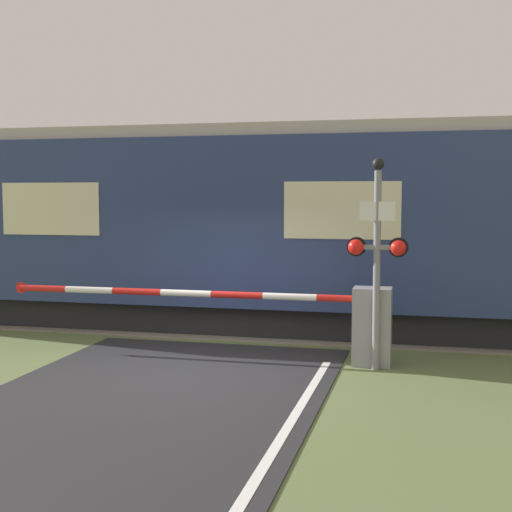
# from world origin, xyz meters

# --- Properties ---
(ground_plane) EXTENTS (80.00, 80.00, 0.00)m
(ground_plane) POSITION_xyz_m (0.00, 0.00, 0.00)
(ground_plane) COLOR #5B6B3D
(track_bed) EXTENTS (36.00, 3.20, 0.13)m
(track_bed) POSITION_xyz_m (0.00, 3.90, 0.02)
(track_bed) COLOR slate
(track_bed) RESTS_ON ground_plane
(train) EXTENTS (20.65, 3.04, 4.02)m
(train) POSITION_xyz_m (2.06, 3.90, 2.05)
(train) COLOR black
(train) RESTS_ON ground_plane
(crossing_barrier) EXTENTS (6.61, 0.44, 1.24)m
(crossing_barrier) POSITION_xyz_m (2.13, 1.07, 0.70)
(crossing_barrier) COLOR gray
(crossing_barrier) RESTS_ON ground_plane
(signal_post) EXTENTS (0.94, 0.26, 3.25)m
(signal_post) POSITION_xyz_m (2.80, 0.78, 1.85)
(signal_post) COLOR gray
(signal_post) RESTS_ON ground_plane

